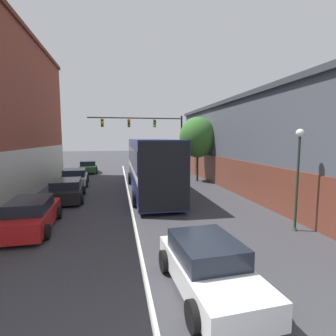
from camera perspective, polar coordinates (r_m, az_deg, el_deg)
name	(u,v)px	position (r m, az deg, el deg)	size (l,w,h in m)	color
lane_center_line	(129,199)	(17.13, -8.39, -6.68)	(0.14, 40.86, 0.01)	silver
building_right_storefront	(290,143)	(22.17, 25.09, 4.96)	(10.10, 26.18, 6.81)	#4C515B
bus	(150,163)	(18.68, -3.86, 1.08)	(3.02, 12.23, 3.81)	navy
hatchback_foreground	(209,267)	(7.25, 8.81, -20.44)	(2.16, 4.05, 1.29)	silver
parked_car_left_near	(75,177)	(23.22, -19.61, -1.92)	(2.37, 4.42, 1.35)	silver
parked_car_left_mid	(31,215)	(12.69, -27.62, -9.06)	(2.05, 4.40, 1.36)	red
parked_car_left_far	(88,167)	(30.96, -17.02, 0.22)	(2.31, 4.03, 1.36)	#285633
parked_car_left_distant	(67,190)	(17.75, -21.16, -4.50)	(2.36, 4.65, 1.33)	black
traffic_signal_gantry	(150,130)	(27.30, -3.86, 8.19)	(9.64, 0.36, 6.22)	black
street_lamp	(298,171)	(12.07, 26.43, -0.52)	(0.33, 0.33, 4.28)	#233323
street_tree_near	(198,137)	(23.82, 6.48, 6.63)	(3.30, 2.97, 5.78)	#3D2D1E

